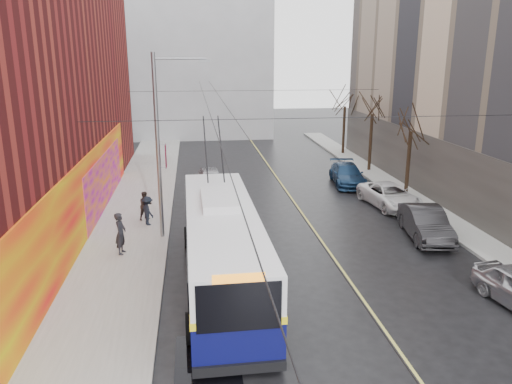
% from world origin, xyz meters
% --- Properties ---
extents(ground, '(140.00, 140.00, 0.00)m').
position_xyz_m(ground, '(0.00, 0.00, 0.00)').
color(ground, black).
rests_on(ground, ground).
extents(sidewalk_left, '(4.00, 60.00, 0.15)m').
position_xyz_m(sidewalk_left, '(-8.00, 12.00, 0.07)').
color(sidewalk_left, gray).
rests_on(sidewalk_left, ground).
extents(sidewalk_right, '(2.00, 60.00, 0.15)m').
position_xyz_m(sidewalk_right, '(9.00, 12.00, 0.07)').
color(sidewalk_right, gray).
rests_on(sidewalk_right, ground).
extents(lane_line, '(0.12, 50.00, 0.01)m').
position_xyz_m(lane_line, '(1.50, 14.00, 0.00)').
color(lane_line, '#BFB74C').
rests_on(lane_line, ground).
extents(building_far, '(20.50, 12.10, 18.00)m').
position_xyz_m(building_far, '(-6.00, 44.99, 9.02)').
color(building_far, gray).
rests_on(building_far, ground).
extents(streetlight_pole, '(2.65, 0.60, 9.00)m').
position_xyz_m(streetlight_pole, '(-6.14, 10.00, 4.85)').
color(streetlight_pole, slate).
rests_on(streetlight_pole, ground).
extents(catenary_wires, '(18.00, 60.00, 0.22)m').
position_xyz_m(catenary_wires, '(-2.54, 14.77, 6.25)').
color(catenary_wires, black).
extents(tree_near, '(3.20, 3.20, 6.40)m').
position_xyz_m(tree_near, '(9.00, 16.00, 4.98)').
color(tree_near, black).
rests_on(tree_near, ground).
extents(tree_mid, '(3.20, 3.20, 6.68)m').
position_xyz_m(tree_mid, '(9.00, 23.00, 5.25)').
color(tree_mid, black).
rests_on(tree_mid, ground).
extents(tree_far, '(3.20, 3.20, 6.57)m').
position_xyz_m(tree_far, '(9.00, 30.00, 5.14)').
color(tree_far, black).
rests_on(tree_far, ground).
extents(puddle, '(1.94, 2.74, 0.01)m').
position_xyz_m(puddle, '(-4.43, -0.52, 0.00)').
color(puddle, black).
rests_on(puddle, ground).
extents(pigeons_flying, '(2.05, 4.70, 2.42)m').
position_xyz_m(pigeons_flying, '(-2.67, 10.16, 7.06)').
color(pigeons_flying, slate).
extents(trolleybus, '(3.12, 12.69, 5.98)m').
position_xyz_m(trolleybus, '(-3.64, 4.58, 1.66)').
color(trolleybus, '#080A41').
rests_on(trolleybus, ground).
extents(parked_car_b, '(2.35, 4.95, 1.57)m').
position_xyz_m(parked_car_b, '(6.71, 8.45, 0.78)').
color(parked_car_b, '#242326').
rests_on(parked_car_b, ground).
extents(parked_car_c, '(2.90, 5.21, 1.38)m').
position_xyz_m(parked_car_c, '(7.00, 13.81, 0.69)').
color(parked_car_c, silver).
rests_on(parked_car_c, ground).
extents(parked_car_d, '(2.56, 5.16, 1.44)m').
position_xyz_m(parked_car_d, '(6.06, 19.27, 0.72)').
color(parked_car_d, navy).
rests_on(parked_car_d, ground).
extents(following_car, '(1.87, 4.20, 1.40)m').
position_xyz_m(following_car, '(-3.56, 19.46, 0.70)').
color(following_car, '#9B9B9F').
rests_on(following_car, ground).
extents(pedestrian_a, '(0.56, 0.76, 1.92)m').
position_xyz_m(pedestrian_a, '(-8.01, 7.96, 1.11)').
color(pedestrian_a, black).
rests_on(pedestrian_a, sidewalk_left).
extents(pedestrian_b, '(0.97, 0.95, 1.58)m').
position_xyz_m(pedestrian_b, '(-7.32, 12.73, 0.94)').
color(pedestrian_b, black).
rests_on(pedestrian_b, sidewalk_left).
extents(pedestrian_c, '(0.98, 1.16, 1.55)m').
position_xyz_m(pedestrian_c, '(-7.12, 11.83, 0.93)').
color(pedestrian_c, black).
rests_on(pedestrian_c, sidewalk_left).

